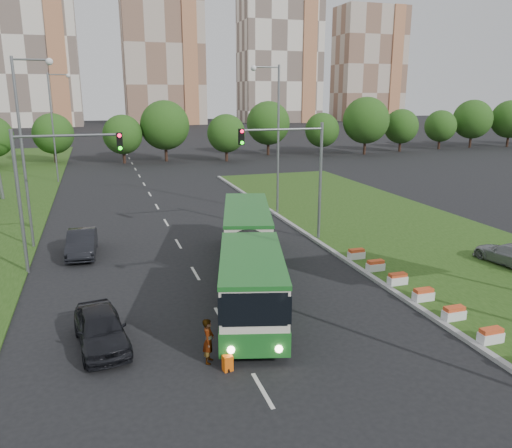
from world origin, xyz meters
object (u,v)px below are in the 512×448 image
object	(u,v)px
traffic_mast_median	(298,164)
pedestrian	(209,341)
car_left_far	(82,243)
car_left_near	(101,328)
car_median	(510,254)
traffic_mast_left	(49,178)
articulated_bus	(245,253)
shopping_trolley	(228,363)

from	to	relation	value
traffic_mast_median	pedestrian	bearing A→B (deg)	-123.80
traffic_mast_median	car_left_far	distance (m)	14.68
car_left_near	car_median	size ratio (longest dim) A/B	1.05
traffic_mast_left	traffic_mast_median	bearing A→B (deg)	3.77
car_median	pedestrian	xyz separation A→B (m)	(-19.00, -5.18, 0.10)
car_median	pedestrian	bearing A→B (deg)	7.77
traffic_mast_left	articulated_bus	distance (m)	11.57
traffic_mast_left	pedestrian	bearing A→B (deg)	-64.42
pedestrian	traffic_mast_left	bearing A→B (deg)	50.32
car_median	car_left_far	bearing A→B (deg)	-30.02
articulated_bus	car_median	distance (m)	15.61
articulated_bus	shopping_trolley	size ratio (longest dim) A/B	28.58
car_left_far	shopping_trolley	distance (m)	16.70
traffic_mast_left	articulated_bus	size ratio (longest dim) A/B	0.47
traffic_mast_left	car_left_far	world-z (taller)	traffic_mast_left
traffic_mast_median	shopping_trolley	bearing A→B (deg)	-120.82
traffic_mast_median	car_median	distance (m)	13.78
car_left_near	car_left_far	world-z (taller)	car_left_far
traffic_mast_median	car_left_far	size ratio (longest dim) A/B	1.68
car_left_far	pedestrian	world-z (taller)	pedestrian
car_median	shopping_trolley	world-z (taller)	car_median
car_median	traffic_mast_left	bearing A→B (deg)	-24.02
car_left_near	articulated_bus	bearing A→B (deg)	25.65
car_left_far	pedestrian	distance (m)	15.78
articulated_bus	car_left_far	size ratio (longest dim) A/B	3.58
traffic_mast_left	pedestrian	size ratio (longest dim) A/B	4.55
traffic_mast_left	articulated_bus	bearing A→B (deg)	-28.99
traffic_mast_median	articulated_bus	xyz separation A→B (m)	(-5.55, -6.32, -3.63)
traffic_mast_left	pedestrian	distance (m)	14.69
shopping_trolley	pedestrian	bearing A→B (deg)	114.11
pedestrian	shopping_trolley	distance (m)	1.11
articulated_bus	shopping_trolley	world-z (taller)	articulated_bus
articulated_bus	car_left_far	xyz separation A→B (m)	(-8.33, 7.75, -0.93)
traffic_mast_left	shopping_trolley	xyz separation A→B (m)	(6.56, -13.41, -5.06)
pedestrian	car_left_near	bearing A→B (deg)	81.40
traffic_mast_median	car_left_near	world-z (taller)	traffic_mast_median
traffic_mast_median	articulated_bus	distance (m)	9.17
pedestrian	car_left_far	bearing A→B (deg)	42.31
car_left_near	pedestrian	xyz separation A→B (m)	(3.82, -2.52, 0.10)
traffic_mast_median	traffic_mast_left	xyz separation A→B (m)	(-15.16, -1.00, 0.00)
pedestrian	traffic_mast_median	bearing A→B (deg)	-9.06
articulated_bus	car_left_near	size ratio (longest dim) A/B	3.74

